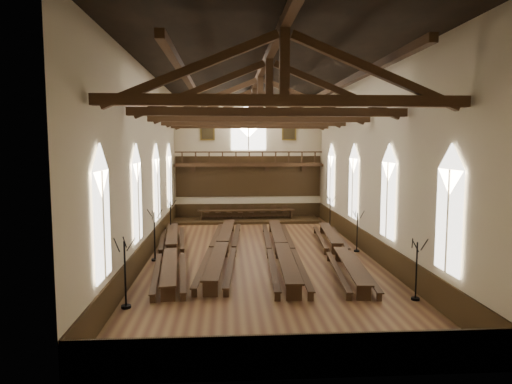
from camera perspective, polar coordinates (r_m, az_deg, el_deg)
ground at (r=24.97m, az=0.52°, el=-8.06°), size 26.00×26.00×0.00m
room_walls at (r=24.22m, az=0.54°, el=6.93°), size 26.00×26.00×26.00m
wainscot_band at (r=24.83m, az=0.52°, el=-6.72°), size 12.00×26.00×1.20m
side_windows at (r=24.33m, az=0.53°, el=0.52°), size 11.85×19.80×4.50m
end_window at (r=37.11m, az=-0.94°, el=7.79°), size 2.80×0.12×3.80m
minstrels_gallery at (r=36.92m, az=-0.92°, el=2.65°), size 11.80×1.24×3.70m
portraits at (r=37.11m, az=-0.94°, el=7.60°), size 7.75×0.09×1.45m
roof_trusses at (r=24.31m, az=0.54°, el=11.07°), size 11.70×25.70×2.80m
refectory_row_a at (r=24.73m, az=-10.64°, el=-7.08°), size 2.08×14.08×0.70m
refectory_row_b at (r=25.23m, az=-4.18°, el=-6.63°), size 1.98×14.59×0.76m
refectory_row_c at (r=24.83m, az=3.19°, el=-6.80°), size 1.93×14.74×0.78m
refectory_row_d at (r=24.92m, az=10.36°, el=-6.97°), size 2.07×14.10×0.71m
dais at (r=36.08m, az=-1.21°, el=-3.52°), size 11.40×2.99×0.20m
high_table at (r=35.97m, az=-1.21°, el=-2.41°), size 7.68×1.12×0.72m
high_chairs at (r=36.72m, az=-1.26°, el=-2.39°), size 6.72×0.42×0.93m
candelabrum_left_near at (r=17.88m, az=-16.00°, el=-11.31°), size 0.81×0.77×2.68m
candelabrum_left_mid at (r=24.46m, az=-12.54°, el=-6.52°), size 0.82×0.78×2.72m
candelabrum_left_far at (r=31.06m, az=-10.63°, el=-4.00°), size 0.64×0.74×2.39m
candelabrum_right_near at (r=19.12m, az=19.37°, el=-10.52°), size 0.69×0.74×2.43m
candelabrum_right_mid at (r=26.51m, az=12.51°, el=-5.78°), size 0.71×0.68×2.36m
candelabrum_right_far at (r=32.98m, az=9.22°, el=-3.39°), size 0.65×0.74×2.41m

